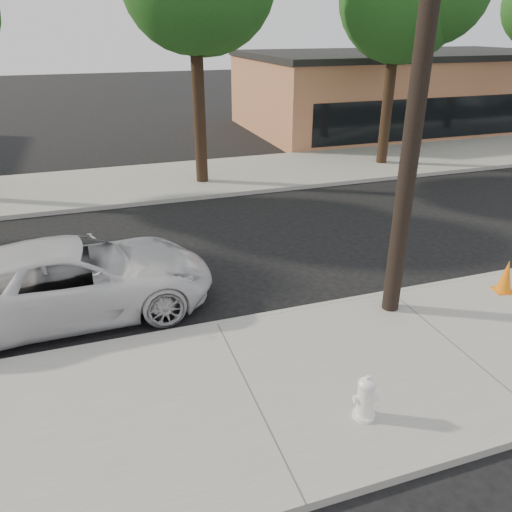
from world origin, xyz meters
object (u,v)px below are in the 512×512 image
(utility_pole, at_px, (420,80))
(police_cruiser, at_px, (74,279))
(traffic_cone, at_px, (506,277))
(fire_hydrant, at_px, (365,399))

(utility_pole, height_order, police_cruiser, utility_pole)
(traffic_cone, bearing_deg, police_cruiser, 165.39)
(fire_hydrant, relative_size, traffic_cone, 0.95)
(police_cruiser, distance_m, fire_hydrant, 6.32)
(utility_pole, distance_m, traffic_cone, 5.04)
(fire_hydrant, distance_m, traffic_cone, 5.54)
(traffic_cone, bearing_deg, fire_hydrant, -153.24)
(police_cruiser, relative_size, traffic_cone, 7.66)
(fire_hydrant, bearing_deg, police_cruiser, 139.74)
(utility_pole, relative_size, police_cruiser, 1.58)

